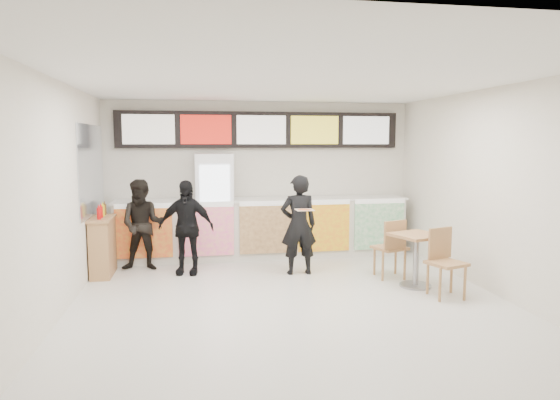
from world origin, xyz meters
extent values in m
plane|color=beige|center=(0.00, 0.00, 0.00)|extent=(7.00, 7.00, 0.00)
plane|color=white|center=(0.00, 0.00, 3.00)|extent=(7.00, 7.00, 0.00)
plane|color=silver|center=(0.00, 3.50, 1.50)|extent=(6.00, 0.00, 6.00)
plane|color=silver|center=(-3.00, 0.00, 1.50)|extent=(0.00, 7.00, 7.00)
plane|color=silver|center=(3.00, 0.00, 1.50)|extent=(0.00, 7.00, 7.00)
cube|color=silver|center=(0.00, 3.10, 0.55)|extent=(5.50, 0.70, 1.10)
cube|color=silver|center=(0.00, 3.10, 1.12)|extent=(5.56, 0.76, 0.04)
cube|color=red|center=(-2.20, 2.72, 0.61)|extent=(0.99, 0.02, 0.90)
cube|color=#F837A5|center=(-1.10, 2.72, 0.61)|extent=(0.99, 0.02, 0.90)
cube|color=brown|center=(0.00, 2.72, 0.61)|extent=(0.99, 0.02, 0.90)
cube|color=yellow|center=(1.10, 2.72, 0.61)|extent=(0.99, 0.02, 0.90)
cube|color=#22894A|center=(2.20, 2.72, 0.61)|extent=(0.99, 0.02, 0.90)
cube|color=black|center=(0.00, 3.42, 2.45)|extent=(5.50, 0.12, 0.70)
cube|color=beige|center=(-2.12, 3.35, 2.45)|extent=(0.95, 0.02, 0.55)
cube|color=red|center=(-1.06, 3.35, 2.45)|extent=(0.95, 0.02, 0.55)
cube|color=white|center=(0.00, 3.35, 2.45)|extent=(0.95, 0.02, 0.55)
cube|color=yellow|center=(1.06, 3.35, 2.45)|extent=(0.95, 0.02, 0.55)
cube|color=silver|center=(2.12, 3.35, 2.45)|extent=(0.95, 0.02, 0.55)
cube|color=white|center=(-0.93, 3.12, 1.00)|extent=(0.70, 0.65, 2.00)
cube|color=white|center=(-0.93, 2.78, 1.05)|extent=(0.54, 0.02, 1.50)
cylinder|color=green|center=(-1.14, 2.82, 0.45)|extent=(0.07, 0.07, 0.22)
cylinder|color=orange|center=(-1.00, 2.82, 0.45)|extent=(0.07, 0.07, 0.22)
cylinder|color=red|center=(-0.86, 2.82, 0.45)|extent=(0.07, 0.07, 0.22)
cylinder|color=blue|center=(-0.72, 2.82, 0.45)|extent=(0.07, 0.07, 0.22)
cylinder|color=orange|center=(-1.14, 2.82, 0.83)|extent=(0.07, 0.07, 0.22)
cylinder|color=red|center=(-1.00, 2.82, 0.83)|extent=(0.07, 0.07, 0.22)
cylinder|color=blue|center=(-0.86, 2.82, 0.83)|extent=(0.07, 0.07, 0.22)
cylinder|color=green|center=(-0.72, 2.82, 0.83)|extent=(0.07, 0.07, 0.22)
cylinder|color=red|center=(-1.14, 2.82, 1.21)|extent=(0.07, 0.07, 0.22)
cylinder|color=blue|center=(-1.00, 2.82, 1.21)|extent=(0.07, 0.07, 0.22)
cylinder|color=green|center=(-0.86, 2.82, 1.21)|extent=(0.07, 0.07, 0.22)
cylinder|color=orange|center=(-0.72, 2.82, 1.21)|extent=(0.07, 0.07, 0.22)
cylinder|color=blue|center=(-1.14, 2.82, 1.59)|extent=(0.07, 0.07, 0.22)
cylinder|color=green|center=(-1.00, 2.82, 1.59)|extent=(0.07, 0.07, 0.22)
cylinder|color=orange|center=(-0.86, 2.82, 1.59)|extent=(0.07, 0.07, 0.22)
cylinder|color=red|center=(-0.72, 2.82, 1.59)|extent=(0.07, 0.07, 0.22)
cube|color=#B2B7BF|center=(-2.99, 2.45, 1.75)|extent=(0.01, 2.00, 1.50)
imported|color=black|center=(0.41, 1.76, 0.84)|extent=(0.61, 0.41, 1.67)
imported|color=black|center=(-2.19, 2.49, 0.79)|extent=(0.82, 0.67, 1.58)
imported|color=black|center=(-1.45, 2.09, 0.79)|extent=(0.99, 0.58, 1.59)
cube|color=beige|center=(0.41, 1.31, 1.15)|extent=(0.28, 0.28, 0.01)
cone|color=#CC7233|center=(0.41, 1.31, 1.16)|extent=(0.36, 0.36, 0.02)
cube|color=tan|center=(2.03, 0.72, 0.80)|extent=(0.84, 0.84, 0.04)
cylinder|color=gray|center=(2.03, 0.72, 0.39)|extent=(0.09, 0.09, 0.79)
cylinder|color=gray|center=(2.03, 0.72, 0.02)|extent=(0.48, 0.48, 0.03)
cube|color=tan|center=(2.22, 0.14, 0.49)|extent=(0.58, 0.58, 0.04)
cube|color=tan|center=(2.22, 0.35, 0.75)|extent=(0.43, 0.17, 0.46)
cube|color=tan|center=(1.83, 1.29, 0.49)|extent=(0.58, 0.58, 0.04)
cube|color=tan|center=(1.83, 1.08, 0.75)|extent=(0.43, 0.17, 0.46)
cube|color=tan|center=(-2.82, 2.23, 0.47)|extent=(0.31, 0.83, 0.93)
cube|color=tan|center=(-2.82, 2.23, 0.95)|extent=(0.35, 0.87, 0.04)
cylinder|color=red|center=(-2.82, 2.01, 1.07)|extent=(0.06, 0.06, 0.19)
cylinder|color=red|center=(-2.82, 2.18, 1.07)|extent=(0.06, 0.06, 0.19)
cylinder|color=yellow|center=(-2.82, 2.36, 1.07)|extent=(0.06, 0.06, 0.19)
cylinder|color=brown|center=(-2.82, 2.52, 1.07)|extent=(0.06, 0.06, 0.19)
camera|label=1|loc=(-1.29, -6.30, 2.20)|focal=32.00mm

